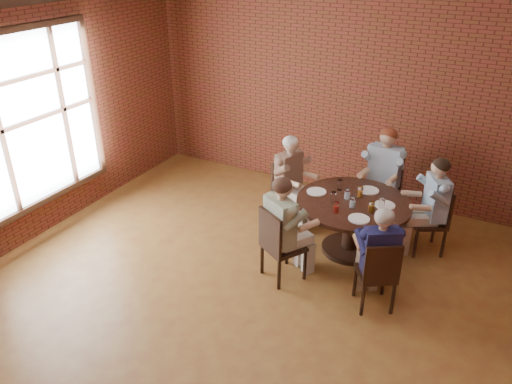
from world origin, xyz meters
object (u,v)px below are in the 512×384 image
at_px(chair_b, 383,184).
at_px(chair_e, 378,273).
at_px(diner_e, 378,258).
at_px(smartphone, 363,217).
at_px(diner_a, 430,206).
at_px(diner_c, 292,181).
at_px(diner_b, 382,176).
at_px(chair_d, 278,243).
at_px(diner_d, 284,229).
at_px(chair_a, 435,217).
at_px(dining_table, 352,216).
at_px(chair_c, 287,189).

height_order(chair_b, chair_e, chair_b).
distance_m(diner_e, smartphone, 0.72).
relative_size(diner_a, chair_b, 1.36).
distance_m(diner_a, diner_c, 1.91).
xyz_separation_m(diner_a, diner_b, (-0.78, 0.55, 0.04)).
xyz_separation_m(chair_d, smartphone, (0.82, 0.67, 0.24)).
bearing_deg(diner_b, diner_d, -102.77).
height_order(chair_a, diner_c, diner_c).
distance_m(diner_b, diner_c, 1.32).
height_order(dining_table, chair_d, chair_d).
distance_m(diner_b, chair_c, 1.39).
bearing_deg(smartphone, chair_c, 163.60).
bearing_deg(chair_a, dining_table, -90.00).
xyz_separation_m(diner_c, diner_e, (1.61, -1.30, -0.02)).
distance_m(chair_a, diner_d, 2.10).
height_order(dining_table, chair_a, chair_a).
xyz_separation_m(dining_table, diner_e, (0.59, -0.95, 0.11)).
bearing_deg(diner_d, diner_c, -39.01).
bearing_deg(diner_a, smartphone, -67.34).
bearing_deg(chair_c, smartphone, -99.59).
height_order(dining_table, diner_d, diner_d).
bearing_deg(diner_b, chair_b, 90.00).
relative_size(chair_a, chair_d, 0.98).
height_order(chair_c, diner_e, diner_e).
xyz_separation_m(diner_a, chair_e, (-0.25, -1.50, -0.17)).
distance_m(diner_a, smartphone, 1.06).
distance_m(dining_table, smartphone, 0.47).
relative_size(chair_c, diner_e, 0.73).
relative_size(dining_table, diner_c, 1.11).
height_order(dining_table, diner_b, diner_b).
height_order(chair_a, chair_e, chair_a).
distance_m(diner_d, diner_e, 1.14).
distance_m(diner_c, diner_e, 2.07).
height_order(diner_b, chair_d, diner_b).
relative_size(chair_c, diner_c, 0.70).
xyz_separation_m(diner_b, diner_d, (-0.65, -1.96, -0.03)).
xyz_separation_m(diner_a, diner_e, (-0.29, -1.43, -0.03)).
height_order(chair_e, diner_e, diner_e).
bearing_deg(smartphone, chair_e, -46.97).
relative_size(chair_c, chair_e, 1.03).
height_order(dining_table, diner_e, diner_e).
relative_size(diner_c, diner_d, 0.97).
xyz_separation_m(dining_table, diner_b, (0.10, 1.03, 0.18)).
xyz_separation_m(diner_c, diner_d, (0.47, -1.28, 0.02)).
xyz_separation_m(chair_b, diner_b, (-0.01, -0.10, 0.18)).
bearing_deg(diner_b, chair_c, -145.80).
bearing_deg(chair_a, chair_b, -154.50).
distance_m(chair_a, chair_b, 1.04).
xyz_separation_m(chair_d, chair_e, (1.22, -0.01, -0.02)).
bearing_deg(diner_c, diner_e, -110.02).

